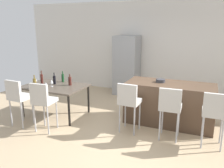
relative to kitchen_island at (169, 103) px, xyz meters
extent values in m
plane|color=tan|center=(-0.51, -0.68, -0.46)|extent=(10.00, 10.00, 0.00)
cube|color=silver|center=(-0.51, 2.25, 0.99)|extent=(10.00, 0.12, 2.90)
cube|color=#4C3828|center=(0.00, 0.00, 0.00)|extent=(1.90, 0.84, 0.92)
cube|color=beige|center=(-0.68, -0.74, 0.19)|extent=(0.41, 0.41, 0.08)
cube|color=beige|center=(-0.69, -0.91, 0.41)|extent=(0.40, 0.07, 0.36)
cylinder|color=#B2B2B7|center=(-0.83, -0.58, -0.16)|extent=(0.03, 0.03, 0.61)
cylinder|color=#B2B2B7|center=(-0.51, -0.59, -0.16)|extent=(0.03, 0.03, 0.61)
cylinder|color=#B2B2B7|center=(-0.84, -0.90, -0.16)|extent=(0.03, 0.03, 0.61)
cylinder|color=#B2B2B7|center=(-0.52, -0.91, -0.16)|extent=(0.03, 0.03, 0.61)
cube|color=beige|center=(0.13, -0.74, 0.19)|extent=(0.41, 0.41, 0.08)
cube|color=beige|center=(0.14, -0.91, 0.41)|extent=(0.40, 0.07, 0.36)
cylinder|color=#B2B2B7|center=(-0.03, -0.59, -0.16)|extent=(0.03, 0.03, 0.61)
cylinder|color=#B2B2B7|center=(0.29, -0.58, -0.16)|extent=(0.03, 0.03, 0.61)
cylinder|color=#B2B2B7|center=(-0.02, -0.91, -0.16)|extent=(0.03, 0.03, 0.61)
cylinder|color=#B2B2B7|center=(0.30, -0.90, -0.16)|extent=(0.03, 0.03, 0.61)
cube|color=beige|center=(0.90, -0.74, 0.19)|extent=(0.41, 0.41, 0.08)
cube|color=beige|center=(0.90, -0.91, 0.41)|extent=(0.40, 0.07, 0.36)
cylinder|color=#B2B2B7|center=(0.73, -0.59, -0.16)|extent=(0.03, 0.03, 0.61)
cylinder|color=#B2B2B7|center=(1.05, -0.58, -0.16)|extent=(0.03, 0.03, 0.61)
cylinder|color=#B2B2B7|center=(0.74, -0.91, -0.16)|extent=(0.03, 0.03, 0.61)
cylinder|color=#B2B2B7|center=(1.06, -0.90, -0.16)|extent=(0.03, 0.03, 0.61)
cube|color=#4C4238|center=(-2.63, -0.59, 0.26)|extent=(1.44, 1.00, 0.04)
cylinder|color=black|center=(-3.29, -0.15, -0.11)|extent=(0.05, 0.05, 0.70)
cylinder|color=black|center=(-1.97, -0.15, -0.11)|extent=(0.05, 0.05, 0.70)
cylinder|color=black|center=(-3.29, -1.03, -0.11)|extent=(0.05, 0.05, 0.70)
cylinder|color=black|center=(-1.97, -1.03, -0.11)|extent=(0.05, 0.05, 0.70)
cube|color=beige|center=(-2.96, -1.39, 0.19)|extent=(0.42, 0.42, 0.08)
cube|color=beige|center=(-2.96, -1.56, 0.41)|extent=(0.40, 0.08, 0.36)
cylinder|color=#B2B2B7|center=(-3.11, -1.22, -0.16)|extent=(0.03, 0.03, 0.61)
cylinder|color=#B2B2B7|center=(-2.79, -1.23, -0.16)|extent=(0.03, 0.03, 0.61)
cylinder|color=#B2B2B7|center=(-3.12, -1.54, -0.16)|extent=(0.03, 0.03, 0.61)
cylinder|color=#B2B2B7|center=(-2.80, -1.55, -0.16)|extent=(0.03, 0.03, 0.61)
cube|color=beige|center=(-2.31, -1.39, 0.19)|extent=(0.42, 0.42, 0.08)
cube|color=beige|center=(-2.30, -1.55, 0.41)|extent=(0.40, 0.08, 0.36)
cylinder|color=#B2B2B7|center=(-2.48, -1.23, -0.16)|extent=(0.03, 0.03, 0.61)
cylinder|color=#B2B2B7|center=(-2.16, -1.22, -0.16)|extent=(0.03, 0.03, 0.61)
cylinder|color=#B2B2B7|center=(-2.46, -1.55, -0.16)|extent=(0.03, 0.03, 0.61)
cylinder|color=#B2B2B7|center=(-2.14, -1.54, -0.16)|extent=(0.03, 0.03, 0.61)
cylinder|color=#471E19|center=(-2.33, -0.40, 0.38)|extent=(0.08, 0.08, 0.20)
cylinder|color=#471E19|center=(-2.33, -0.40, 0.52)|extent=(0.03, 0.03, 0.07)
cylinder|color=#194723|center=(-2.68, -0.19, 0.38)|extent=(0.06, 0.06, 0.20)
cylinder|color=#194723|center=(-2.68, -0.19, 0.52)|extent=(0.02, 0.02, 0.08)
cylinder|color=#471E19|center=(-3.06, -0.55, 0.40)|extent=(0.07, 0.07, 0.23)
cylinder|color=#471E19|center=(-3.06, -0.55, 0.56)|extent=(0.02, 0.02, 0.10)
cylinder|color=brown|center=(-2.91, -0.97, 0.40)|extent=(0.08, 0.08, 0.23)
cylinder|color=brown|center=(-2.91, -0.97, 0.55)|extent=(0.03, 0.03, 0.08)
cylinder|color=black|center=(-2.74, -0.47, 0.38)|extent=(0.07, 0.07, 0.21)
cylinder|color=black|center=(-2.74, -0.47, 0.53)|extent=(0.02, 0.02, 0.08)
cylinder|color=silver|center=(-2.60, -0.96, 0.28)|extent=(0.06, 0.06, 0.00)
cylinder|color=silver|center=(-2.60, -0.96, 0.32)|extent=(0.01, 0.01, 0.08)
cone|color=silver|center=(-2.60, -0.96, 0.41)|extent=(0.07, 0.07, 0.09)
cylinder|color=silver|center=(-3.13, -0.69, 0.28)|extent=(0.06, 0.06, 0.00)
cylinder|color=silver|center=(-3.13, -0.69, 0.32)|extent=(0.01, 0.01, 0.08)
cone|color=silver|center=(-3.13, -0.69, 0.41)|extent=(0.07, 0.07, 0.09)
cylinder|color=silver|center=(-2.65, -0.69, 0.28)|extent=(0.06, 0.06, 0.00)
cylinder|color=silver|center=(-2.65, -0.69, 0.32)|extent=(0.01, 0.01, 0.08)
cone|color=silver|center=(-2.65, -0.69, 0.41)|extent=(0.07, 0.07, 0.09)
cube|color=#939699|center=(-1.65, 1.81, 0.46)|extent=(0.72, 0.68, 1.84)
cylinder|color=#333338|center=(-0.23, 0.03, 0.50)|extent=(0.21, 0.21, 0.07)
camera|label=1|loc=(0.71, -4.95, 1.70)|focal=36.67mm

